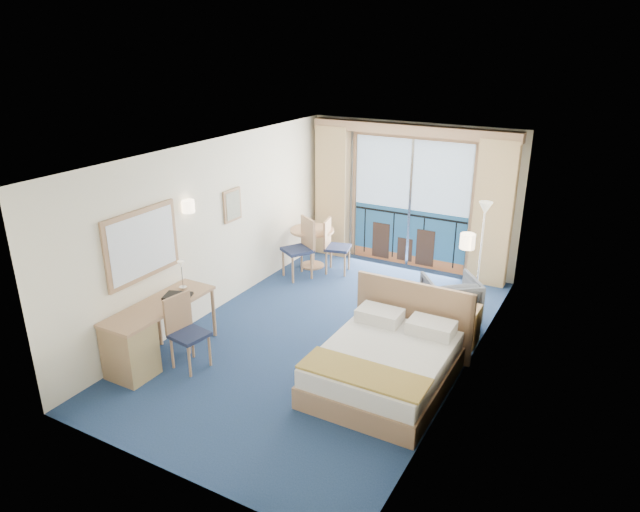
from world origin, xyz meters
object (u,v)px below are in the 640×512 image
Objects in this scene: desk at (137,342)px; round_table at (312,238)px; bed at (386,363)px; table_chair_b at (302,244)px; table_chair_a at (333,243)px; floor_lamp at (483,227)px; armchair at (450,299)px; nightstand at (462,325)px; desk_chair at (185,327)px.

desk is 2.03× the size of round_table.
bed reaches higher than round_table.
desk is at bearing -62.20° from table_chair_b.
round_table is at bearing 70.61° from table_chair_a.
bed is 4.09m from round_table.
bed is 3.11m from floor_lamp.
armchair is at bearing -122.57° from table_chair_a.
armchair is 3.09m from round_table.
table_chair_b reaches higher than bed.
armchair reaches higher than nightstand.
table_chair_b is (-2.69, 2.47, 0.33)m from bed.
desk is 1.66× the size of table_chair_a.
floor_lamp is at bearing -28.37° from desk_chair.
nightstand is at bearing 38.75° from desk.
table_chair_b is (0.24, 3.77, 0.19)m from desk.
table_chair_a is (-2.68, 0.03, -0.73)m from floor_lamp.
desk_chair is at bearing -142.08° from nightstand.
desk_chair is (-3.03, -2.36, 0.27)m from nightstand.
desk is 1.52× the size of table_chair_b.
bed is at bearing -155.73° from table_chair_a.
table_chair_a reaches higher than round_table.
floor_lamp is (0.21, 0.82, 0.94)m from armchair.
bed reaches higher than desk_chair.
desk_chair is at bearing 43.96° from desk.
armchair is 2.90m from table_chair_b.
desk_chair is at bearing 10.70° from armchair.
armchair is (-0.37, 0.61, 0.07)m from nightstand.
nightstand is 0.68× the size of round_table.
table_chair_b is (-3.23, 0.98, 0.34)m from nightstand.
table_chair_a is at bearing 179.38° from floor_lamp.
nightstand is (0.54, 1.49, -0.01)m from bed.
floor_lamp is 1.71× the size of table_chair_a.
table_chair_b reaches higher than armchair.
bed is at bearing -61.99° from desk_chair.
table_chair_b is at bearing -44.85° from armchair.
table_chair_a is (0.47, -0.05, 0.00)m from round_table.
bed is 2.40× the size of round_table.
floor_lamp is 3.17m from table_chair_b.
round_table is 0.75× the size of table_chair_b.
desk_chair reaches higher than armchair.
nightstand is 0.34× the size of desk.
armchair is 0.78× the size of table_chair_a.
bed is 2.00× the size of desk_chair.
round_table is 0.82× the size of table_chair_a.
desk_chair is (-2.87, -3.79, -0.74)m from floor_lamp.
bed is at bearing -97.41° from floor_lamp.
table_chair_a reaches higher than desk.
nightstand is at bearing 14.50° from table_chair_b.
floor_lamp is at bearing 39.60° from table_chair_b.
nightstand is 3.65m from round_table.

